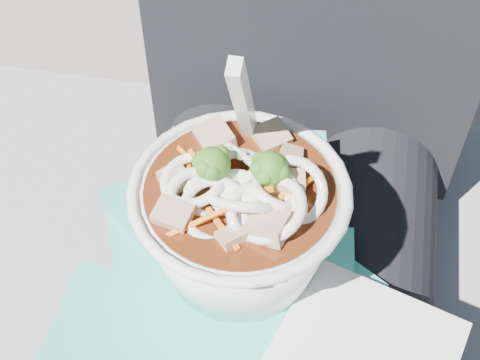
% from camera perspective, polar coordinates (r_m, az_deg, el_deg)
% --- Properties ---
extents(stone_ledge, '(1.01, 0.52, 0.47)m').
position_cam_1_polar(stone_ledge, '(0.98, 3.09, -13.89)').
color(stone_ledge, gray).
rests_on(stone_ledge, ground).
extents(lap, '(0.31, 0.48, 0.14)m').
position_cam_1_polar(lap, '(0.64, 1.87, -13.39)').
color(lap, black).
rests_on(lap, stone_ledge).
extents(person_body, '(0.34, 0.94, 1.01)m').
position_cam_1_polar(person_body, '(0.67, 3.39, -5.62)').
color(person_body, black).
rests_on(person_body, ground).
extents(plastic_bag, '(0.30, 0.37, 0.02)m').
position_cam_1_polar(plastic_bag, '(0.57, -0.33, -9.26)').
color(plastic_bag, '#2DBEA3').
rests_on(plastic_bag, lap).
extents(udon_bowl, '(0.18, 0.18, 0.21)m').
position_cam_1_polar(udon_bowl, '(0.53, 0.03, -3.18)').
color(udon_bowl, white).
rests_on(udon_bowl, plastic_bag).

